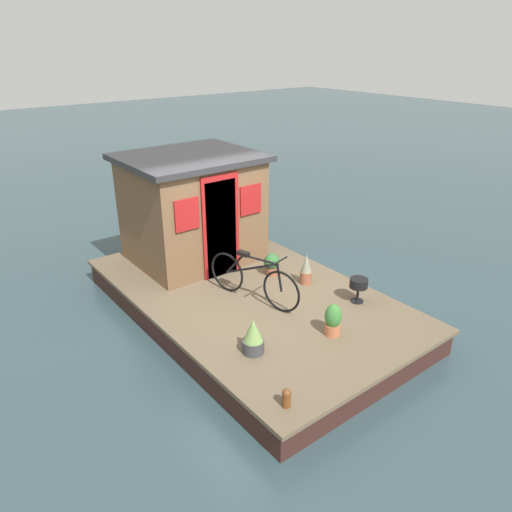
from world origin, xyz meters
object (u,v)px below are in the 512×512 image
object	(u,v)px
bicycle	(253,279)
potted_plant_sage	(333,320)
houseboat_cabin	(192,208)
potted_plant_geranium	(253,337)
mooring_bollard	(286,397)
potted_plant_succulent	(306,270)
potted_plant_ivy	(272,264)
charcoal_grill	(359,285)

from	to	relation	value
bicycle	potted_plant_sage	distance (m)	1.48
houseboat_cabin	potted_plant_geranium	size ratio (longest dim) A/B	4.67
bicycle	mooring_bollard	distance (m)	2.48
potted_plant_succulent	houseboat_cabin	bearing A→B (deg)	24.24
houseboat_cabin	potted_plant_geranium	xyz separation A→B (m)	(-3.09, 0.98, -0.75)
potted_plant_ivy	charcoal_grill	bearing A→B (deg)	-163.77
potted_plant_succulent	potted_plant_sage	bearing A→B (deg)	150.50
bicycle	potted_plant_sage	world-z (taller)	bicycle
potted_plant_sage	mooring_bollard	size ratio (longest dim) A/B	1.99
bicycle	potted_plant_succulent	bearing A→B (deg)	-94.50
potted_plant_geranium	potted_plant_sage	bearing A→B (deg)	-106.66
charcoal_grill	mooring_bollard	bearing A→B (deg)	114.42
mooring_bollard	bicycle	bearing A→B (deg)	-28.82
potted_plant_sage	potted_plant_ivy	bearing A→B (deg)	-14.91
bicycle	potted_plant_sage	xyz separation A→B (m)	(-1.45, -0.29, -0.15)
bicycle	charcoal_grill	bearing A→B (deg)	-129.43
charcoal_grill	mooring_bollard	xyz separation A→B (m)	(-1.12, 2.46, -0.17)
houseboat_cabin	potted_plant_succulent	world-z (taller)	houseboat_cabin
houseboat_cabin	potted_plant_succulent	bearing A→B (deg)	-155.76
houseboat_cabin	potted_plant_succulent	xyz separation A→B (m)	(-2.07, -0.93, -0.73)
houseboat_cabin	mooring_bollard	world-z (taller)	houseboat_cabin
charcoal_grill	mooring_bollard	distance (m)	2.71
houseboat_cabin	charcoal_grill	size ratio (longest dim) A/B	5.80
potted_plant_geranium	potted_plant_succulent	size ratio (longest dim) A/B	0.92
houseboat_cabin	charcoal_grill	bearing A→B (deg)	-159.35
bicycle	mooring_bollard	world-z (taller)	bicycle
potted_plant_ivy	houseboat_cabin	bearing A→B (deg)	25.15
potted_plant_sage	bicycle	bearing A→B (deg)	11.27
houseboat_cabin	charcoal_grill	xyz separation A→B (m)	(-3.03, -1.14, -0.69)
potted_plant_ivy	mooring_bollard	size ratio (longest dim) A/B	1.66
bicycle	charcoal_grill	size ratio (longest dim) A/B	4.26
bicycle	potted_plant_geranium	size ratio (longest dim) A/B	3.43
potted_plant_succulent	potted_plant_ivy	bearing A→B (deg)	21.99
potted_plant_geranium	potted_plant_succulent	xyz separation A→B (m)	(1.02, -1.91, 0.02)
potted_plant_geranium	bicycle	bearing A→B (deg)	-37.49
potted_plant_ivy	potted_plant_succulent	bearing A→B (deg)	-158.01
charcoal_grill	mooring_bollard	world-z (taller)	charcoal_grill
potted_plant_ivy	charcoal_grill	xyz separation A→B (m)	(-1.57, -0.46, 0.09)
potted_plant_geranium	mooring_bollard	world-z (taller)	potted_plant_geranium
houseboat_cabin	potted_plant_ivy	size ratio (longest dim) A/B	5.90
potted_plant_sage	potted_plant_ivy	distance (m)	2.04
bicycle	charcoal_grill	xyz separation A→B (m)	(-1.05, -1.27, -0.07)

